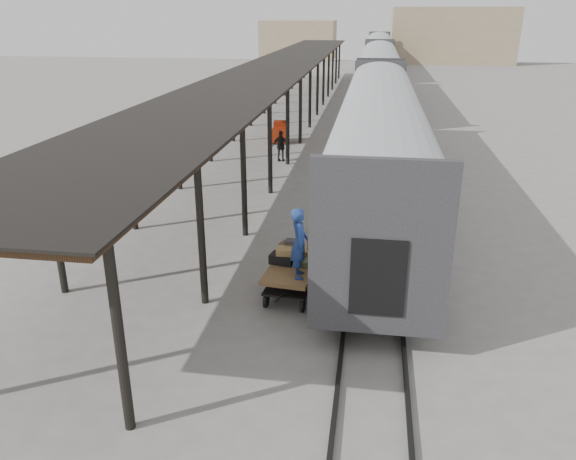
% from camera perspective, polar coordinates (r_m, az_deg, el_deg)
% --- Properties ---
extents(ground, '(160.00, 160.00, 0.00)m').
position_cam_1_polar(ground, '(17.03, -2.12, -4.46)').
color(ground, slate).
rests_on(ground, ground).
extents(train, '(3.45, 76.01, 4.01)m').
position_cam_1_polar(train, '(49.08, 9.23, 15.57)').
color(train, silver).
rests_on(train, ground).
extents(canopy, '(4.90, 64.30, 4.15)m').
position_cam_1_polar(canopy, '(39.71, -0.60, 16.43)').
color(canopy, '#422B19').
rests_on(canopy, ground).
extents(rails, '(1.54, 150.00, 0.12)m').
position_cam_1_polar(rails, '(49.60, 9.05, 12.57)').
color(rails, black).
rests_on(rails, ground).
extents(building_far, '(18.00, 10.00, 8.00)m').
position_cam_1_polar(building_far, '(93.77, 16.24, 18.48)').
color(building_far, tan).
rests_on(building_far, ground).
extents(building_left, '(12.00, 8.00, 6.00)m').
position_cam_1_polar(building_left, '(98.01, 1.08, 18.77)').
color(building_left, tan).
rests_on(building_left, ground).
extents(baggage_cart, '(1.52, 2.53, 0.86)m').
position_cam_1_polar(baggage_cart, '(15.62, 0.55, -4.32)').
color(baggage_cart, brown).
rests_on(baggage_cart, ground).
extents(suitcase_stack, '(1.40, 1.13, 0.56)m').
position_cam_1_polar(suitcase_stack, '(15.78, 0.36, -2.42)').
color(suitcase_stack, '#343436').
rests_on(suitcase_stack, baggage_cart).
extents(luggage_tug, '(0.98, 1.47, 1.24)m').
position_cam_1_polar(luggage_tug, '(34.27, -0.81, 9.83)').
color(luggage_tug, maroon).
rests_on(luggage_tug, ground).
extents(porter, '(0.53, 0.74, 1.90)m').
position_cam_1_polar(porter, '(14.52, 1.16, -1.34)').
color(porter, navy).
rests_on(porter, baggage_cart).
extents(pedestrian, '(0.96, 0.45, 1.61)m').
position_cam_1_polar(pedestrian, '(29.73, -0.70, 8.51)').
color(pedestrian, black).
rests_on(pedestrian, ground).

